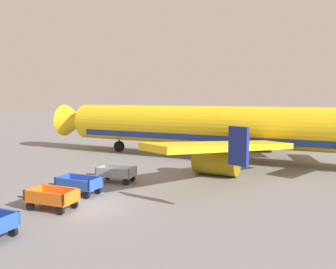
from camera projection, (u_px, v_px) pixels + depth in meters
ground_plane at (90, 206)px, 18.90m from camera, size 220.00×220.00×0.00m
airplane at (222, 127)px, 32.83m from camera, size 37.62×30.32×11.34m
baggage_cart_second_in_row at (52, 198)px, 18.26m from camera, size 3.58×1.53×1.07m
baggage_cart_third_in_row at (79, 185)px, 21.07m from camera, size 3.60×1.62×1.07m
baggage_cart_fourth_in_row at (116, 174)px, 24.17m from camera, size 3.58×1.50×1.07m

